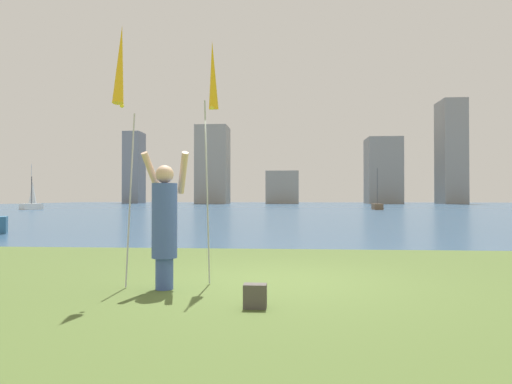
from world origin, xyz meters
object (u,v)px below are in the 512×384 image
Objects in this scene: kite_flag_right at (213,81)px; sailboat_2 at (31,206)px; sailboat_3 at (377,206)px; kite_flag_left at (121,71)px; bag at (255,296)px; person at (165,221)px; sailboat_4 at (32,195)px.

sailboat_2 is at bearing 123.54° from kite_flag_right.
kite_flag_right is 46.07m from sailboat_3.
sailboat_2 is at bearing 121.84° from kite_flag_left.
bag is 0.06× the size of sailboat_3.
kite_flag_right reaches higher than kite_flag_left.
kite_flag_right reaches higher than person.
sailboat_3 is at bearing 73.04° from person.
kite_flag_left is 1.49m from kite_flag_right.
sailboat_3 is at bearing -0.73° from sailboat_4.
sailboat_3 reaches higher than sailboat_2.
person is 0.53× the size of kite_flag_right.
kite_flag_left reaches higher than sailboat_2.
kite_flag_left is 47.23m from sailboat_3.
sailboat_4 is (-30.41, 46.89, 1.48)m from bag.
sailboat_3 is at bearing 76.17° from kite_flag_right.
sailboat_2 is (-27.06, 42.41, -0.63)m from person.
sailboat_3 is (11.59, 45.33, -0.65)m from person.
kite_flag_right is at bearing -56.78° from sailboat_4.
sailboat_3 is (10.17, 46.38, 0.21)m from bag.
sailboat_4 reaches higher than kite_flag_right.
sailboat_4 is at bearing 179.27° from sailboat_3.
bag is 51.96m from sailboat_2.
sailboat_4 is (-28.38, 46.06, -1.57)m from kite_flag_left.
bag is at bearing -56.75° from sailboat_2.
kite_flag_left is (-0.60, -0.21, 2.19)m from person.
kite_flag_left is 3.76m from bag.
person is at bearing 143.66° from bag.
sailboat_3 reaches higher than bag.
kite_flag_left is at bearing -104.99° from sailboat_3.
sailboat_2 is 4.13m from sailboat_4.
sailboat_4 is at bearing 119.18° from sailboat_2.
kite_flag_right is at bearing -103.83° from sailboat_3.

